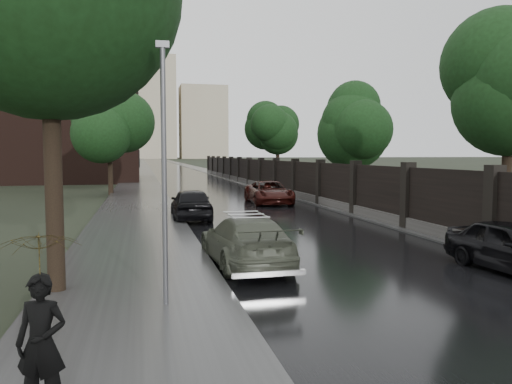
% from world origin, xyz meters
% --- Properties ---
extents(ground, '(800.00, 800.00, 0.00)m').
position_xyz_m(ground, '(0.00, 0.00, 0.00)').
color(ground, black).
rests_on(ground, ground).
extents(road, '(8.00, 420.00, 0.02)m').
position_xyz_m(road, '(0.00, 190.00, 0.01)').
color(road, black).
rests_on(road, ground).
extents(sidewalk_left, '(4.00, 420.00, 0.16)m').
position_xyz_m(sidewalk_left, '(-6.00, 190.00, 0.08)').
color(sidewalk_left, '#2D2D2D').
rests_on(sidewalk_left, ground).
extents(verge_right, '(3.00, 420.00, 0.08)m').
position_xyz_m(verge_right, '(5.50, 190.00, 0.04)').
color(verge_right, '#2D2D2D').
rests_on(verge_right, ground).
extents(fence_right, '(0.45, 75.72, 2.70)m').
position_xyz_m(fence_right, '(4.60, 32.01, 1.01)').
color(fence_right, '#383533').
rests_on(fence_right, ground).
extents(tree_left_far, '(4.25, 4.25, 7.39)m').
position_xyz_m(tree_left_far, '(-8.00, 30.00, 5.24)').
color(tree_left_far, black).
rests_on(tree_left_far, ground).
extents(tree_right_a, '(4.08, 4.08, 7.01)m').
position_xyz_m(tree_right_a, '(7.50, 8.00, 4.95)').
color(tree_right_a, black).
rests_on(tree_right_a, ground).
extents(tree_right_b, '(4.08, 4.08, 7.01)m').
position_xyz_m(tree_right_b, '(7.50, 22.00, 4.95)').
color(tree_right_b, black).
rests_on(tree_right_b, ground).
extents(tree_right_c, '(4.08, 4.08, 7.01)m').
position_xyz_m(tree_right_c, '(7.50, 40.00, 4.95)').
color(tree_right_c, black).
rests_on(tree_right_c, ground).
extents(lamp_post, '(0.25, 0.12, 5.11)m').
position_xyz_m(lamp_post, '(-5.40, 1.50, 2.67)').
color(lamp_post, '#59595E').
rests_on(lamp_post, ground).
extents(traffic_light, '(0.16, 0.32, 4.00)m').
position_xyz_m(traffic_light, '(-4.30, 24.99, 2.40)').
color(traffic_light, '#59595E').
rests_on(traffic_light, ground).
extents(brick_building, '(24.00, 18.00, 20.00)m').
position_xyz_m(brick_building, '(-18.00, 52.00, 10.00)').
color(brick_building, black).
rests_on(brick_building, ground).
extents(stalinist_tower, '(92.00, 30.00, 159.00)m').
position_xyz_m(stalinist_tower, '(0.00, 300.00, 38.38)').
color(stalinist_tower, tan).
rests_on(stalinist_tower, ground).
extents(volga_sedan, '(2.10, 4.71, 1.34)m').
position_xyz_m(volga_sedan, '(-3.07, 5.13, 0.67)').
color(volga_sedan, '#4B5040').
rests_on(volga_sedan, ground).
extents(hatchback_left, '(1.85, 4.40, 1.49)m').
position_xyz_m(hatchback_left, '(-3.60, 14.80, 0.74)').
color(hatchback_left, black).
rests_on(hatchback_left, ground).
extents(car_right_far, '(2.42, 5.06, 1.39)m').
position_xyz_m(car_right_far, '(1.75, 21.18, 0.70)').
color(car_right_far, black).
rests_on(car_right_far, ground).
extents(pedestrian_umbrella, '(1.12, 1.13, 2.43)m').
position_xyz_m(pedestrian_umbrella, '(-6.94, -2.25, 1.78)').
color(pedestrian_umbrella, black).
rests_on(pedestrian_umbrella, sidewalk_left).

